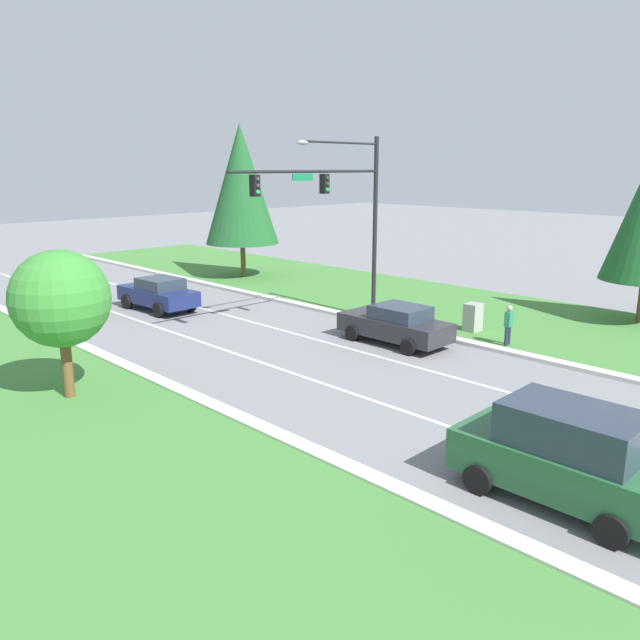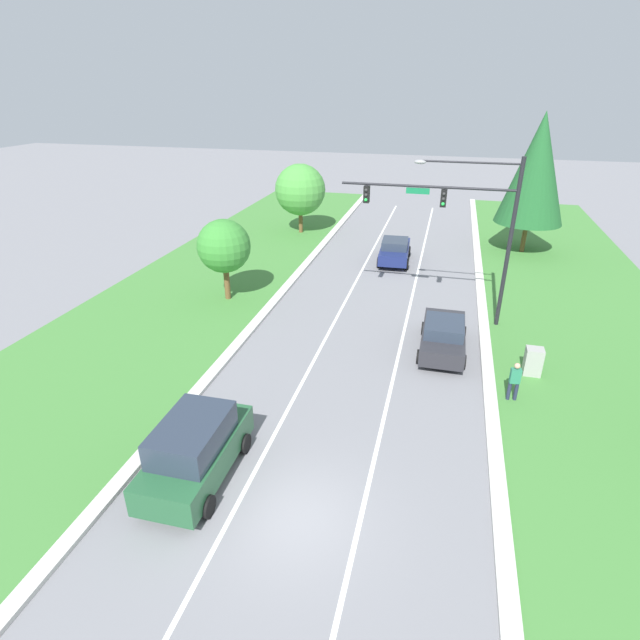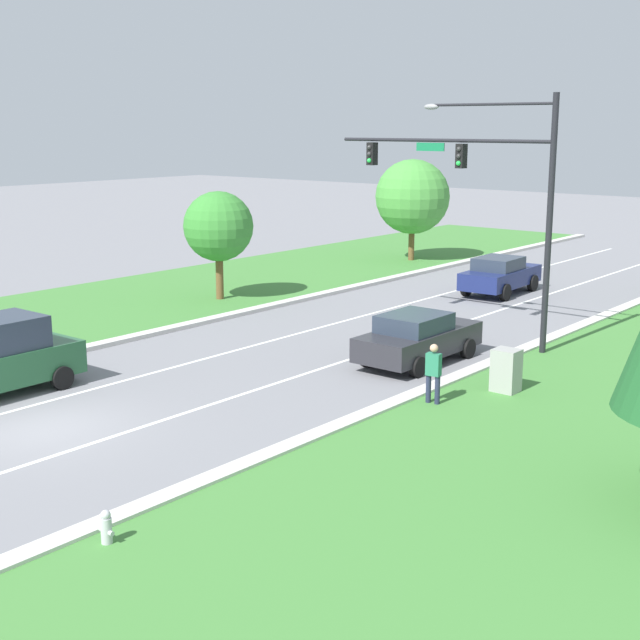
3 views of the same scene
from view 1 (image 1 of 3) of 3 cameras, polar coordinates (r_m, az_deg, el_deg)
name	(u,v)px [view 1 (image 1 of 3)]	position (r m, az deg, el deg)	size (l,w,h in m)	color
curb_strip_left	(551,560)	(12.71, 20.38, -19.84)	(0.50, 90.00, 0.15)	beige
lane_stripe_inner_left	(630,488)	(15.92, 26.50, -13.58)	(0.14, 81.00, 0.01)	white
traffic_signal_mast	(340,202)	(26.93, 1.86, 10.74)	(8.23, 0.41, 8.26)	black
forest_suv	(566,455)	(14.33, 21.56, -11.38)	(2.21, 4.56, 2.14)	#235633
charcoal_sedan	(396,324)	(25.21, 6.93, -0.37)	(2.10, 4.65, 1.59)	#28282D
navy_sedan	(158,293)	(31.94, -14.55, 2.37)	(2.23, 4.66, 1.64)	navy
utility_cabinet	(473,318)	(27.54, 13.79, 0.17)	(0.70, 0.60, 1.27)	#9E9E99
pedestrian	(508,324)	(25.59, 16.85, -0.36)	(0.40, 0.26, 1.69)	#232842
conifer_near_right_tree	(241,184)	(39.94, -7.25, 12.20)	(4.59, 4.59, 9.57)	brown
oak_far_left_tree	(60,299)	(20.01, -22.64, 1.77)	(2.92, 2.92, 4.61)	brown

